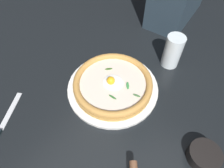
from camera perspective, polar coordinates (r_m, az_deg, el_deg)
name	(u,v)px	position (r m, az deg, el deg)	size (l,w,h in m)	color
ground_plane	(116,93)	(0.75, 1.16, -2.59)	(2.40, 2.40, 0.03)	black
pizza_plate	(112,88)	(0.74, 0.00, -1.22)	(0.33, 0.33, 0.01)	white
pizza	(112,84)	(0.72, 0.00, -0.05)	(0.29, 0.29, 0.05)	#C58E42
side_bowl	(204,155)	(0.67, 24.77, -18.04)	(0.09, 0.09, 0.04)	black
table_knife	(0,130)	(0.75, -29.33, -11.29)	(0.13, 0.20, 0.01)	silver
drinking_glass	(172,53)	(0.82, 16.76, 8.41)	(0.07, 0.07, 0.13)	silver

